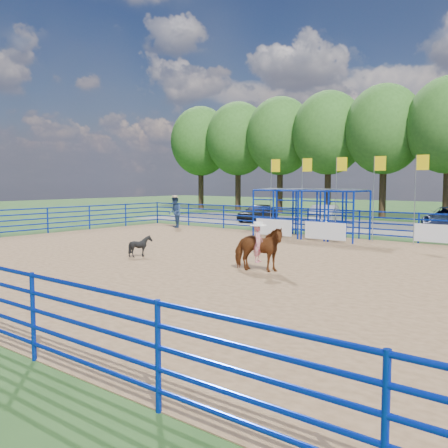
{
  "coord_description": "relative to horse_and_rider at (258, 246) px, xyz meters",
  "views": [
    {
      "loc": [
        10.6,
        -14.36,
        3.02
      ],
      "look_at": [
        -1.74,
        1.0,
        1.3
      ],
      "focal_mm": 40.0,
      "sensor_mm": 36.0,
      "label": 1
    }
  ],
  "objects": [
    {
      "name": "ground",
      "position": [
        -1.25,
        0.93,
        -0.85
      ],
      "size": [
        120.0,
        120.0,
        0.0
      ],
      "primitive_type": "plane",
      "color": "#315722",
      "rests_on": "ground"
    },
    {
      "name": "horse_and_rider",
      "position": [
        0.0,
        0.0,
        0.0
      ],
      "size": [
        1.94,
        1.27,
        2.26
      ],
      "color": "brown",
      "rests_on": "arena_dirt"
    },
    {
      "name": "car_a",
      "position": [
        -11.7,
        16.77,
        -0.18
      ],
      "size": [
        1.75,
        3.97,
        1.33
      ],
      "primitive_type": "imported",
      "rotation": [
        0.0,
        0.0,
        0.05
      ],
      "color": "black",
      "rests_on": "gravel_strip"
    },
    {
      "name": "perimeter_fence",
      "position": [
        -1.25,
        0.93,
        -0.1
      ],
      "size": [
        30.1,
        20.1,
        1.5
      ],
      "color": "#0826B0",
      "rests_on": "ground"
    },
    {
      "name": "chute_assembly",
      "position": [
        -3.15,
        9.76,
        0.41
      ],
      "size": [
        19.32,
        2.41,
        4.2
      ],
      "color": "#0826B0",
      "rests_on": "ground"
    },
    {
      "name": "spectator_cowboy",
      "position": [
        -12.89,
        9.26,
        0.18
      ],
      "size": [
        1.22,
        1.19,
        2.04
      ],
      "color": "navy",
      "rests_on": "arena_dirt"
    },
    {
      "name": "gravel_strip",
      "position": [
        -1.25,
        17.93,
        -0.84
      ],
      "size": [
        40.0,
        10.0,
        0.01
      ],
      "primitive_type": "cube",
      "color": "slate",
      "rests_on": "ground"
    },
    {
      "name": "car_b",
      "position": [
        -5.74,
        15.95,
        -0.12
      ],
      "size": [
        2.7,
        4.62,
        1.44
      ],
      "primitive_type": "imported",
      "rotation": [
        0.0,
        0.0,
        3.43
      ],
      "color": "gray",
      "rests_on": "gravel_strip"
    },
    {
      "name": "calf",
      "position": [
        -5.42,
        -0.3,
        -0.4
      ],
      "size": [
        0.98,
        0.94,
        0.85
      ],
      "primitive_type": "imported",
      "rotation": [
        0.0,
        0.0,
        1.99
      ],
      "color": "black",
      "rests_on": "arena_dirt"
    },
    {
      "name": "arena_dirt",
      "position": [
        -1.25,
        0.93,
        -0.84
      ],
      "size": [
        30.0,
        20.0,
        0.02
      ],
      "primitive_type": "cube",
      "color": "#9B744D",
      "rests_on": "ground"
    }
  ]
}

